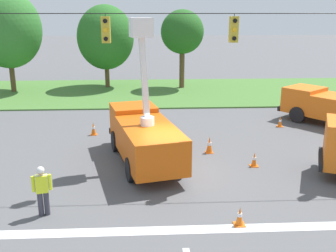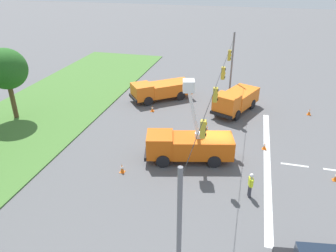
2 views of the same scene
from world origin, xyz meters
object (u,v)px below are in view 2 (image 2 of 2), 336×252
Objects in this scene: utility_truck_bucket_lift at (188,144)px; utility_truck_support_far at (235,100)px; traffic_cone_mid_right at (207,129)px; traffic_cone_mid_left at (152,109)px; traffic_cone_far_left at (265,146)px; utility_truck_support_near at (161,89)px; traffic_cone_near_bucket at (122,168)px; traffic_cone_lane_edge_a at (309,112)px; tree_east at (6,69)px; traffic_cone_far_right at (183,135)px; traffic_cone_foreground_right at (336,177)px; road_worker at (251,184)px.

utility_truck_support_far is at bearing -15.40° from utility_truck_bucket_lift.
traffic_cone_mid_right is (-5.24, 2.03, -0.96)m from utility_truck_support_far.
traffic_cone_far_left is (-4.99, -11.07, -0.00)m from traffic_cone_mid_left.
utility_truck_support_near is at bearing 25.11° from utility_truck_bucket_lift.
traffic_cone_near_bucket reaches higher than traffic_cone_lane_edge_a.
tree_east is 18.42m from utility_truck_bucket_lift.
traffic_cone_near_bucket is (-13.02, 7.09, -0.91)m from utility_truck_support_far.
traffic_cone_near_bucket is 0.89× the size of traffic_cone_far_right.
traffic_cone_foreground_right is 0.94× the size of traffic_cone_lane_edge_a.
traffic_cone_far_right is at bearing 41.52° from road_worker.
traffic_cone_foreground_right is 1.03× the size of traffic_cone_mid_right.
tree_east is 22.01m from utility_truck_support_far.
road_worker is (-13.52, -1.92, -0.27)m from utility_truck_support_far.
utility_truck_bucket_lift is at bearing -161.40° from traffic_cone_far_right.
traffic_cone_far_right is (0.05, 6.79, 0.10)m from traffic_cone_far_left.
utility_truck_support_near is 13.95m from traffic_cone_far_left.
traffic_cone_far_left is at bearing -109.87° from traffic_cone_mid_right.
tree_east is at bearing 73.62° from road_worker.
traffic_cone_mid_left is at bearing 5.53° from traffic_cone_near_bucket.
traffic_cone_mid_right is (5.00, 9.73, -0.01)m from traffic_cone_foreground_right.
utility_truck_support_far is 9.84× the size of traffic_cone_foreground_right.
utility_truck_support_far is (10.16, -2.80, -0.11)m from utility_truck_bucket_lift.
traffic_cone_mid_right is at bearing -46.58° from traffic_cone_far_right.
utility_truck_support_near is 10.13× the size of traffic_cone_foreground_right.
traffic_cone_foreground_right is 1.02× the size of traffic_cone_mid_left.
traffic_cone_far_left is (-8.38, -11.11, -0.86)m from utility_truck_support_near.
utility_truck_support_near reaches higher than traffic_cone_far_right.
road_worker is 6.60m from traffic_cone_far_left.
tree_east reaches higher than road_worker.
tree_east is 0.98× the size of utility_truck_bucket_lift.
tree_east is 10.63× the size of traffic_cone_mid_right.
traffic_cone_mid_left reaches higher than traffic_cone_mid_right.
utility_truck_support_near is 15.50m from traffic_cone_lane_edge_a.
traffic_cone_mid_right is at bearing -33.00° from traffic_cone_near_bucket.
traffic_cone_mid_left is at bearing 41.28° from road_worker.
tree_east is 19.18m from traffic_cone_mid_right.
tree_east is 9.47× the size of traffic_cone_near_bucket.
traffic_cone_mid_right is 1.00× the size of traffic_cone_far_left.
traffic_cone_far_right is at bearing 133.42° from traffic_cone_mid_right.
traffic_cone_mid_right is 0.79× the size of traffic_cone_far_right.
tree_east is at bearing 95.15° from traffic_cone_mid_right.
traffic_cone_mid_right is 5.27m from traffic_cone_far_left.
utility_truck_support_far is (-1.36, -8.20, 0.10)m from utility_truck_support_near.
road_worker is at bearing 171.30° from traffic_cone_far_left.
utility_truck_support_far is at bearing -99.41° from utility_truck_support_near.
traffic_cone_far_right is (-8.33, -4.33, -0.76)m from utility_truck_support_near.
utility_truck_support_near reaches higher than traffic_cone_lane_edge_a.
utility_truck_support_far reaches higher than traffic_cone_mid_left.
utility_truck_support_near is at bearing 53.89° from traffic_cone_foreground_right.
traffic_cone_near_bucket is at bearing 120.92° from traffic_cone_far_left.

